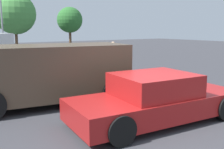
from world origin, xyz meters
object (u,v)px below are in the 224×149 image
(pedestrian, at_px, (113,54))
(light_post_mid, at_px, (1,9))
(suv_dark, at_px, (50,72))
(sedan_foreground, at_px, (156,99))

(pedestrian, xyz_separation_m, light_post_mid, (-2.75, 12.68, 3.00))
(pedestrian, bearing_deg, suv_dark, 128.38)
(sedan_foreground, distance_m, pedestrian, 7.66)
(sedan_foreground, height_order, suv_dark, suv_dark)
(sedan_foreground, xyz_separation_m, light_post_mid, (0.68, 19.51, 3.40))
(sedan_foreground, height_order, pedestrian, pedestrian)
(suv_dark, distance_m, pedestrian, 6.31)
(sedan_foreground, bearing_deg, light_post_mid, 93.40)
(light_post_mid, bearing_deg, pedestrian, -77.77)
(pedestrian, bearing_deg, sedan_foreground, 154.26)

